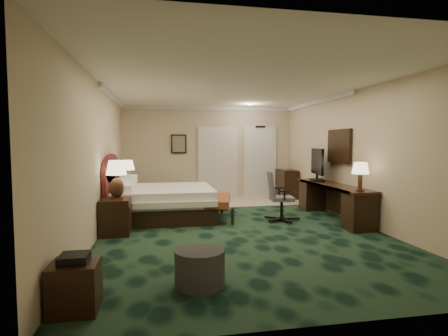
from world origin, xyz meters
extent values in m
cube|color=black|center=(0.00, 0.00, 0.00)|extent=(5.00, 7.50, 0.00)
cube|color=white|center=(0.00, 0.00, 2.70)|extent=(5.00, 7.50, 0.00)
cube|color=beige|center=(0.00, 3.75, 1.35)|extent=(5.00, 0.00, 2.70)
cube|color=beige|center=(0.00, -3.75, 1.35)|extent=(5.00, 0.00, 2.70)
cube|color=beige|center=(-2.50, 0.00, 1.35)|extent=(0.00, 7.50, 2.70)
cube|color=beige|center=(2.50, 0.00, 1.35)|extent=(0.00, 7.50, 2.70)
cube|color=#C4AF91|center=(0.90, 2.90, 0.01)|extent=(3.20, 1.70, 0.01)
cube|color=silver|center=(1.55, 3.72, 1.05)|extent=(1.02, 0.06, 2.18)
cube|color=silver|center=(0.25, 3.71, 1.05)|extent=(1.20, 0.06, 2.10)
cube|color=#4E6A5C|center=(-0.90, 3.71, 1.60)|extent=(0.45, 0.06, 0.55)
cube|color=white|center=(2.46, 0.60, 1.55)|extent=(0.05, 0.95, 0.75)
cube|color=silver|center=(-1.36, 1.11, 0.33)|extent=(2.08, 1.93, 0.66)
cube|color=black|center=(-2.23, -0.17, 0.32)|extent=(0.51, 0.58, 0.64)
cube|color=black|center=(-2.25, 2.22, 0.29)|extent=(0.46, 0.52, 0.57)
cube|color=brown|center=(-0.22, 0.78, 0.24)|extent=(0.77, 1.46, 0.47)
cylinder|color=#29292D|center=(-1.00, -2.67, 0.20)|extent=(0.76, 0.76, 0.41)
cube|color=black|center=(-2.25, -3.06, 0.24)|extent=(0.44, 0.44, 0.48)
cube|color=black|center=(2.20, 0.36, 0.37)|extent=(0.55, 2.56, 0.74)
cube|color=black|center=(2.16, 1.06, 1.12)|extent=(0.28, 0.97, 0.76)
cube|color=black|center=(2.23, 3.20, 0.42)|extent=(0.44, 0.80, 0.84)
camera|label=1|loc=(-1.42, -6.53, 1.61)|focal=28.00mm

